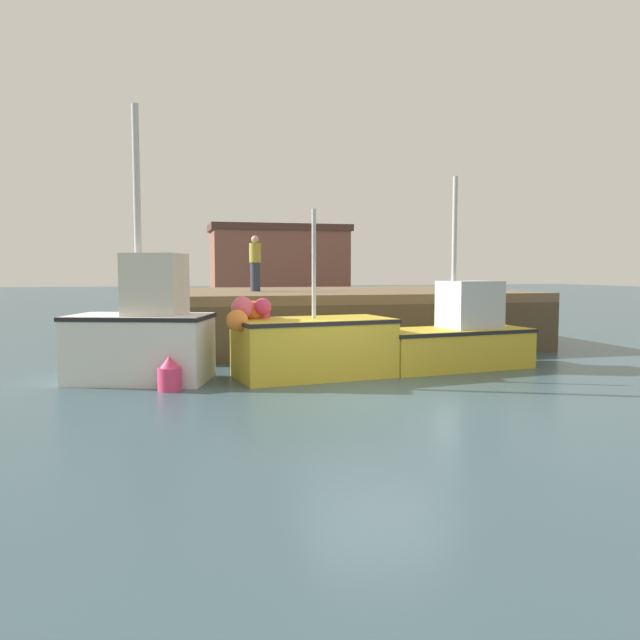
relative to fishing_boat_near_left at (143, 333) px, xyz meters
name	(u,v)px	position (x,y,z in m)	size (l,w,h in m)	color
ground	(377,401)	(4.04, -2.71, -1.04)	(120.00, 160.00, 0.10)	#38515B
pier	(346,300)	(5.79, 5.16, 0.36)	(10.18, 7.66, 1.63)	brown
fishing_boat_near_left	(143,333)	(0.00, 0.00, 0.00)	(3.11, 2.35, 5.50)	silver
fishing_boat_near_right	(310,344)	(3.38, -0.31, -0.29)	(3.60, 2.06, 3.52)	gold
fishing_boat_mid	(456,338)	(6.92, 0.07, -0.29)	(3.77, 2.00, 4.35)	gold
dockworker	(255,264)	(3.02, 5.20, 1.45)	(0.34, 0.34, 1.62)	#2D3342
warehouse	(279,262)	(9.09, 34.63, 1.88)	(10.59, 4.90, 5.70)	brown
mooring_buoy_foreground	(170,375)	(0.49, -1.13, -0.69)	(0.44, 0.44, 0.66)	#DB3866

